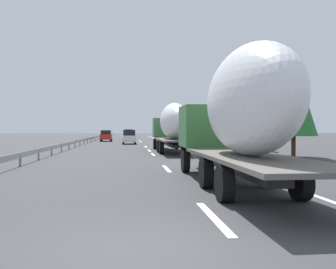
{
  "coord_description": "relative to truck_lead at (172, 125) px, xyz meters",
  "views": [
    {
      "loc": [
        -6.17,
        0.13,
        2.03
      ],
      "look_at": [
        23.83,
        -3.12,
        1.57
      ],
      "focal_mm": 39.05,
      "sensor_mm": 36.0,
      "label": 1
    }
  ],
  "objects": [
    {
      "name": "lane_stripe_0",
      "position": [
        -23.18,
        1.8,
        -2.39
      ],
      "size": [
        3.2,
        0.2,
        0.01
      ],
      "primitive_type": "cube",
      "color": "white",
      "rests_on": "ground_plane"
    },
    {
      "name": "car_white_van",
      "position": [
        18.19,
        3.64,
        -1.43
      ],
      "size": [
        4.2,
        1.79,
        1.92
      ],
      "color": "white",
      "rests_on": "ground_plane"
    },
    {
      "name": "lane_stripe_4",
      "position": [
        10.22,
        1.8,
        -2.39
      ],
      "size": [
        3.2,
        0.2,
        0.01
      ],
      "primitive_type": "cube",
      "color": "white",
      "rests_on": "ground_plane"
    },
    {
      "name": "tree_1",
      "position": [
        34.85,
        -8.74,
        1.55
      ],
      "size": [
        3.87,
        3.87,
        6.02
      ],
      "color": "#472D19",
      "rests_on": "ground_plane"
    },
    {
      "name": "tree_2",
      "position": [
        15.0,
        -8.75,
        1.93
      ],
      "size": [
        3.7,
        3.7,
        7.25
      ],
      "color": "#472D19",
      "rests_on": "ground_plane"
    },
    {
      "name": "truck_trailing",
      "position": [
        -19.19,
        0.0,
        0.19
      ],
      "size": [
        12.73,
        2.55,
        4.62
      ],
      "color": "#387038",
      "rests_on": "ground_plane"
    },
    {
      "name": "lane_stripe_6",
      "position": [
        33.16,
        1.8,
        -2.39
      ],
      "size": [
        3.2,
        0.2,
        0.01
      ],
      "primitive_type": "cube",
      "color": "white",
      "rests_on": "ground_plane"
    },
    {
      "name": "edge_line_right",
      "position": [
        19.82,
        -1.9,
        -2.39
      ],
      "size": [
        110.0,
        0.2,
        0.01
      ],
      "primitive_type": "cube",
      "color": "white",
      "rests_on": "ground_plane"
    },
    {
      "name": "lane_stripe_1",
      "position": [
        -12.86,
        1.8,
        -2.39
      ],
      "size": [
        3.2,
        0.2,
        0.01
      ],
      "primitive_type": "cube",
      "color": "white",
      "rests_on": "ground_plane"
    },
    {
      "name": "truck_lead",
      "position": [
        0.0,
        0.0,
        0.0
      ],
      "size": [
        13.77,
        2.55,
        4.16
      ],
      "color": "#387038",
      "rests_on": "ground_plane"
    },
    {
      "name": "road_sign",
      "position": [
        19.03,
        -3.1,
        -0.18
      ],
      "size": [
        0.1,
        0.9,
        3.2
      ],
      "color": "gray",
      "rests_on": "ground_plane"
    },
    {
      "name": "lane_stripe_3",
      "position": [
        2.84,
        1.8,
        -2.39
      ],
      "size": [
        3.2,
        0.2,
        0.01
      ],
      "primitive_type": "cube",
      "color": "white",
      "rests_on": "ground_plane"
    },
    {
      "name": "car_red_compact",
      "position": [
        29.61,
        7.41,
        -1.47
      ],
      "size": [
        4.35,
        1.82,
        1.82
      ],
      "color": "red",
      "rests_on": "ground_plane"
    },
    {
      "name": "ground_plane",
      "position": [
        14.82,
        3.6,
        -2.39
      ],
      "size": [
        260.0,
        260.0,
        0.0
      ],
      "primitive_type": "plane",
      "color": "#38383A"
    },
    {
      "name": "lane_stripe_2",
      "position": [
        -2.29,
        1.8,
        -2.39
      ],
      "size": [
        3.2,
        0.2,
        0.01
      ],
      "primitive_type": "cube",
      "color": "white",
      "rests_on": "ground_plane"
    },
    {
      "name": "guardrail_median",
      "position": [
        17.82,
        9.6,
        -1.81
      ],
      "size": [
        94.0,
        0.1,
        0.76
      ],
      "color": "#9EA0A5",
      "rests_on": "ground_plane"
    },
    {
      "name": "tree_3",
      "position": [
        13.49,
        -7.77,
        1.43
      ],
      "size": [
        3.49,
        3.49,
        6.0
      ],
      "color": "#472D19",
      "rests_on": "ground_plane"
    },
    {
      "name": "tree_0",
      "position": [
        -6.16,
        -8.11,
        1.92
      ],
      "size": [
        3.32,
        3.32,
        7.11
      ],
      "color": "#472D19",
      "rests_on": "ground_plane"
    },
    {
      "name": "tree_4",
      "position": [
        1.31,
        -7.37,
        1.65
      ],
      "size": [
        3.62,
        3.62,
        6.19
      ],
      "color": "#472D19",
      "rests_on": "ground_plane"
    },
    {
      "name": "car_blue_sedan",
      "position": [
        45.39,
        3.74,
        -1.42
      ],
      "size": [
        4.68,
        1.88,
        1.95
      ],
      "color": "#28479E",
      "rests_on": "ground_plane"
    },
    {
      "name": "lane_stripe_5",
      "position": [
        26.61,
        1.8,
        -2.39
      ],
      "size": [
        3.2,
        0.2,
        0.01
      ],
      "primitive_type": "cube",
      "color": "white",
      "rests_on": "ground_plane"
    }
  ]
}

